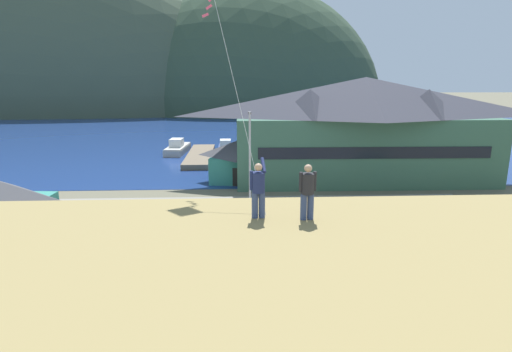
% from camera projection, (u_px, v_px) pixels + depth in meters
% --- Properties ---
extents(ground_plane, '(600.00, 600.00, 0.00)m').
position_uv_depth(ground_plane, '(234.00, 275.00, 22.53)').
color(ground_plane, '#66604C').
extents(parking_lot_pad, '(40.00, 20.00, 0.10)m').
position_uv_depth(parking_lot_pad, '(234.00, 239.00, 27.38)').
color(parking_lot_pad, gray).
rests_on(parking_lot_pad, ground).
extents(bay_water, '(360.00, 84.00, 0.03)m').
position_uv_depth(bay_water, '(236.00, 133.00, 80.84)').
color(bay_water, navy).
rests_on(bay_water, ground).
extents(far_hill_east_peak, '(88.50, 49.38, 66.41)m').
position_uv_depth(far_hill_east_peak, '(24.00, 112.00, 132.21)').
color(far_hill_east_peak, '#42513D').
rests_on(far_hill_east_peak, ground).
extents(far_hill_center_saddle, '(144.94, 46.92, 88.82)m').
position_uv_depth(far_hill_center_saddle, '(42.00, 113.00, 129.91)').
color(far_hill_center_saddle, '#42513D').
rests_on(far_hill_center_saddle, ground).
extents(far_hill_far_shoulder, '(87.60, 59.08, 80.62)m').
position_uv_depth(far_hill_far_shoulder, '(249.00, 111.00, 138.26)').
color(far_hill_far_shoulder, '#334733').
rests_on(far_hill_far_shoulder, ground).
extents(harbor_lodge, '(27.62, 9.91, 10.63)m').
position_uv_depth(harbor_lodge, '(364.00, 127.00, 42.21)').
color(harbor_lodge, '#38604C').
rests_on(harbor_lodge, ground).
extents(storage_shed_waterside, '(7.12, 6.20, 4.40)m').
position_uv_depth(storage_shed_waterside, '(241.00, 159.00, 42.74)').
color(storage_shed_waterside, '#338475').
rests_on(storage_shed_waterside, ground).
extents(wharf_dock, '(3.20, 15.29, 0.70)m').
position_uv_depth(wharf_dock, '(200.00, 156.00, 55.30)').
color(wharf_dock, '#70604C').
rests_on(wharf_dock, ground).
extents(moored_boat_wharfside, '(3.05, 7.67, 2.16)m').
position_uv_depth(moored_boat_wharfside, '(178.00, 148.00, 59.16)').
color(moored_boat_wharfside, '#A8A399').
rests_on(moored_boat_wharfside, ground).
extents(moored_boat_outer_mooring, '(2.19, 6.59, 2.16)m').
position_uv_depth(moored_boat_outer_mooring, '(226.00, 149.00, 58.21)').
color(moored_boat_outer_mooring, navy).
rests_on(moored_boat_outer_mooring, ground).
extents(parked_car_front_row_end, '(4.32, 2.29, 1.82)m').
position_uv_depth(parked_car_front_row_end, '(247.00, 262.00, 21.68)').
color(parked_car_front_row_end, red).
rests_on(parked_car_front_row_end, parking_lot_pad).
extents(parked_car_corner_spot, '(4.23, 2.10, 1.82)m').
position_uv_depth(parked_car_corner_spot, '(217.00, 223.00, 27.39)').
color(parked_car_corner_spot, '#9EA3A8').
rests_on(parked_car_corner_spot, parking_lot_pad).
extents(parked_car_front_row_silver, '(4.24, 2.12, 1.82)m').
position_uv_depth(parked_car_front_row_silver, '(470.00, 218.00, 28.41)').
color(parked_car_front_row_silver, '#236633').
rests_on(parked_car_front_row_silver, parking_lot_pad).
extents(parked_car_mid_row_center, '(4.35, 2.35, 1.82)m').
position_uv_depth(parked_car_mid_row_center, '(295.00, 217.00, 28.68)').
color(parked_car_mid_row_center, silver).
rests_on(parked_car_mid_row_center, parking_lot_pad).
extents(parked_car_lone_by_shed, '(4.27, 2.20, 1.82)m').
position_uv_depth(parked_car_lone_by_shed, '(386.00, 258.00, 22.09)').
color(parked_car_lone_by_shed, slate).
rests_on(parked_car_lone_by_shed, parking_lot_pad).
extents(parked_car_mid_row_far, '(4.27, 2.19, 1.82)m').
position_uv_depth(parked_car_mid_row_far, '(461.00, 242.00, 24.29)').
color(parked_car_mid_row_far, silver).
rests_on(parked_car_mid_row_far, parking_lot_pad).
extents(parked_car_back_row_right, '(4.30, 2.26, 1.82)m').
position_uv_depth(parked_car_back_row_right, '(128.00, 221.00, 27.85)').
color(parked_car_back_row_right, '#9EA3A8').
rests_on(parked_car_back_row_right, parking_lot_pad).
extents(parked_car_back_row_left, '(4.26, 2.16, 1.82)m').
position_uv_depth(parked_car_back_row_left, '(154.00, 253.00, 22.71)').
color(parked_car_back_row_left, '#B28923').
rests_on(parked_car_back_row_left, parking_lot_pad).
extents(parking_light_pole, '(0.24, 0.78, 7.92)m').
position_uv_depth(parking_light_pole, '(250.00, 156.00, 31.77)').
color(parking_light_pole, '#ADADB2').
rests_on(parking_light_pole, parking_lot_pad).
extents(person_kite_flyer, '(0.52, 0.68, 1.86)m').
position_uv_depth(person_kite_flyer, '(258.00, 188.00, 12.72)').
color(person_kite_flyer, '#384770').
rests_on(person_kite_flyer, grassy_hill_foreground).
extents(person_companion, '(0.55, 0.40, 1.74)m').
position_uv_depth(person_companion, '(308.00, 190.00, 12.56)').
color(person_companion, '#384770').
rests_on(person_companion, grassy_hill_foreground).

